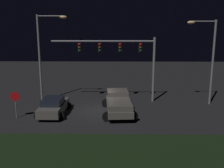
{
  "coord_description": "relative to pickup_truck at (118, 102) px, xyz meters",
  "views": [
    {
      "loc": [
        1.52,
        -21.03,
        6.79
      ],
      "look_at": [
        1.15,
        0.81,
        2.29
      ],
      "focal_mm": 38.96,
      "sensor_mm": 36.0,
      "label": 1
    }
  ],
  "objects": [
    {
      "name": "car_sedan",
      "position": [
        -5.55,
        -0.49,
        -0.26
      ],
      "size": [
        2.51,
        4.42,
        1.51
      ],
      "rotation": [
        0.0,
        0.0,
        1.56
      ],
      "color": "#514C47",
      "rests_on": "ground_plane"
    },
    {
      "name": "traffic_signal_gantry",
      "position": [
        0.21,
        3.8,
        4.03
      ],
      "size": [
        10.32,
        0.56,
        6.5
      ],
      "color": "slate",
      "rests_on": "ground_plane"
    },
    {
      "name": "street_lamp_left",
      "position": [
        -7.28,
        3.76,
        4.44
      ],
      "size": [
        2.98,
        0.44,
        8.65
      ],
      "color": "slate",
      "rests_on": "ground_plane"
    },
    {
      "name": "grass_median",
      "position": [
        -1.73,
        -7.62,
        -0.95
      ],
      "size": [
        24.37,
        5.46,
        0.1
      ],
      "primitive_type": "cube",
      "color": "black",
      "rests_on": "ground_plane"
    },
    {
      "name": "pickup_truck",
      "position": [
        0.0,
        0.0,
        0.0
      ],
      "size": [
        3.11,
        5.52,
        1.8
      ],
      "rotation": [
        0.0,
        0.0,
        1.64
      ],
      "color": "#514C47",
      "rests_on": "ground_plane"
    },
    {
      "name": "street_lamp_right",
      "position": [
        8.49,
        2.9,
        4.12
      ],
      "size": [
        2.76,
        0.44,
        8.1
      ],
      "color": "slate",
      "rests_on": "ground_plane"
    },
    {
      "name": "ground_plane",
      "position": [
        -1.73,
        0.61,
        -1.0
      ],
      "size": [
        80.0,
        80.0,
        0.0
      ],
      "primitive_type": "plane",
      "color": "black"
    },
    {
      "name": "stop_sign",
      "position": [
        -8.39,
        -1.53,
        0.56
      ],
      "size": [
        0.76,
        0.08,
        2.23
      ],
      "color": "slate",
      "rests_on": "ground_plane"
    }
  ]
}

